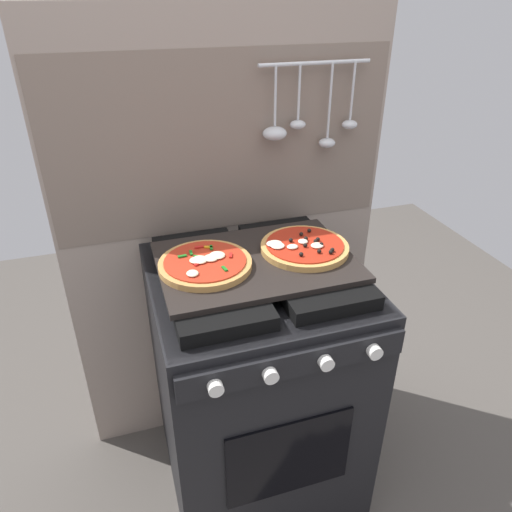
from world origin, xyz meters
The scene contains 6 objects.
ground_plane centered at (0.00, 0.00, 0.00)m, with size 4.00×4.00×0.00m, color #4C4742.
kitchen_backsplash centered at (0.00, 0.33, 0.79)m, with size 1.10×0.09×1.55m.
stove centered at (0.00, 0.00, 0.45)m, with size 0.60×0.64×0.90m.
baking_tray centered at (0.00, 0.00, 0.91)m, with size 0.54×0.38×0.02m, color black.
pizza_left centered at (-0.14, 0.00, 0.93)m, with size 0.25×0.25×0.03m.
pizza_right centered at (0.15, 0.01, 0.93)m, with size 0.25×0.25×0.03m.
Camera 1 is at (-0.35, -1.10, 1.58)m, focal length 33.65 mm.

